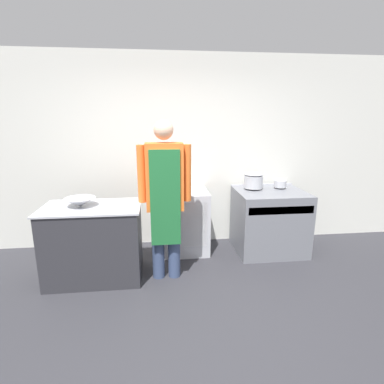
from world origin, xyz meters
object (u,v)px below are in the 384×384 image
(fridge_unit, at_px, (185,221))
(mixing_bowl, at_px, (80,202))
(stove, at_px, (269,221))
(stock_pot, at_px, (253,180))
(person_cook, at_px, (165,193))
(sauce_pot, at_px, (280,184))

(fridge_unit, xyz_separation_m, mixing_bowl, (-1.23, -0.62, 0.49))
(stove, bearing_deg, stock_pot, 146.02)
(person_cook, relative_size, sauce_pot, 10.61)
(stove, bearing_deg, person_cook, -157.93)
(mixing_bowl, bearing_deg, stove, 11.60)
(stove, distance_m, sauce_pot, 0.55)
(fridge_unit, height_order, stock_pot, stock_pot)
(stove, bearing_deg, sauce_pot, 37.17)
(fridge_unit, bearing_deg, mixing_bowl, -153.47)
(stove, xyz_separation_m, mixing_bowl, (-2.40, -0.49, 0.49))
(stock_pot, bearing_deg, person_cook, -149.65)
(fridge_unit, height_order, sauce_pot, sauce_pot)
(stove, relative_size, sauce_pot, 5.40)
(fridge_unit, bearing_deg, stove, -6.00)
(sauce_pot, bearing_deg, fridge_unit, -179.26)
(stove, relative_size, fridge_unit, 1.07)
(stock_pot, relative_size, sauce_pot, 1.51)
(mixing_bowl, relative_size, sauce_pot, 1.99)
(fridge_unit, xyz_separation_m, person_cook, (-0.29, -0.71, 0.59))
(mixing_bowl, bearing_deg, stock_pot, 16.11)
(stock_pot, height_order, sauce_pot, stock_pot)
(stove, relative_size, stock_pot, 3.57)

